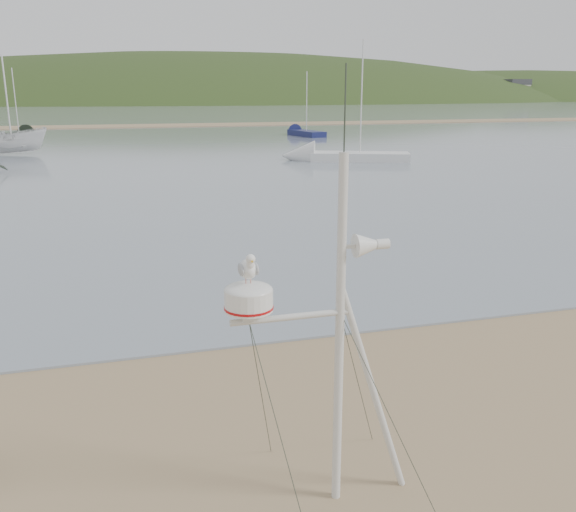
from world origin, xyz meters
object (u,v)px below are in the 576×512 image
object	(u,v)px
mast_rig	(334,409)
sailboat_dark_mid	(24,134)
boat_white	(9,120)
sailboat_white_near	(325,156)
sailboat_blue_far	(298,132)

from	to	relation	value
mast_rig	sailboat_dark_mid	world-z (taller)	sailboat_dark_mid
sailboat_dark_mid	boat_white	bearing A→B (deg)	-85.60
sailboat_white_near	sailboat_blue_far	bearing A→B (deg)	77.31
sailboat_white_near	sailboat_dark_mid	distance (m)	33.03
sailboat_dark_mid	sailboat_white_near	bearing A→B (deg)	-52.72
boat_white	sailboat_dark_mid	size ratio (longest dim) A/B	0.67
mast_rig	sailboat_blue_far	distance (m)	53.21
boat_white	sailboat_blue_far	bearing A→B (deg)	-63.57
mast_rig	boat_white	bearing A→B (deg)	102.00
mast_rig	sailboat_dark_mid	xyz separation A→B (m)	(-9.63, 56.21, -0.76)
boat_white	sailboat_white_near	distance (m)	20.91
mast_rig	sailboat_white_near	bearing A→B (deg)	70.87
sailboat_white_near	sailboat_dark_mid	size ratio (longest dim) A/B	1.17
boat_white	sailboat_dark_mid	world-z (taller)	sailboat_dark_mid
mast_rig	sailboat_white_near	world-z (taller)	sailboat_white_near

